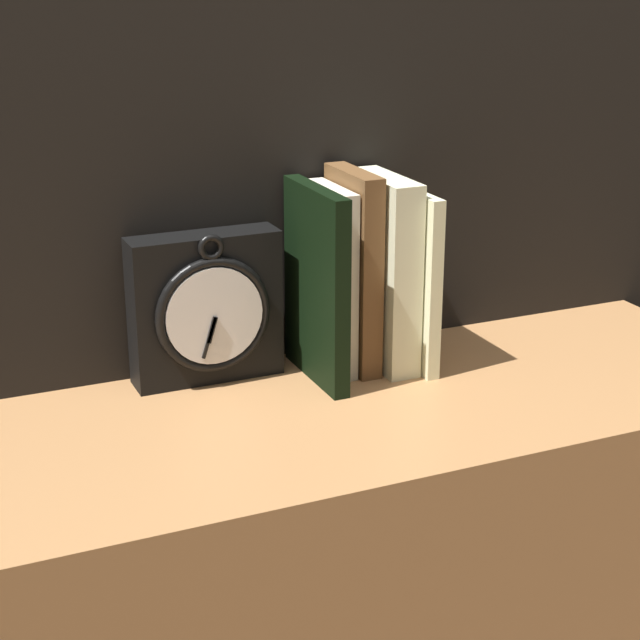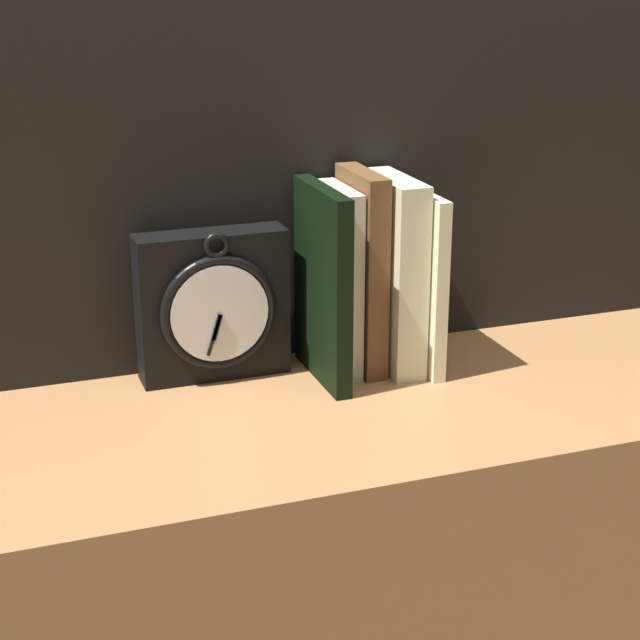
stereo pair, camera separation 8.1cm
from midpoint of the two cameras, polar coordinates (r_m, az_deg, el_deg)
clock at (r=1.35m, az=-4.00°, el=0.73°), size 0.19×0.07×0.20m
book_slot0_black at (r=1.33m, az=1.87°, el=1.88°), size 0.02×0.16×0.25m
book_slot1_cream at (r=1.37m, az=2.57°, el=2.13°), size 0.03×0.11×0.24m
book_slot2_brown at (r=1.37m, az=3.91°, el=2.60°), size 0.03×0.12×0.26m
book_slot3_cream at (r=1.38m, az=5.57°, el=2.48°), size 0.04×0.14×0.25m
book_slot4_cream at (r=1.39m, az=6.87°, el=2.18°), size 0.02×0.15×0.23m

